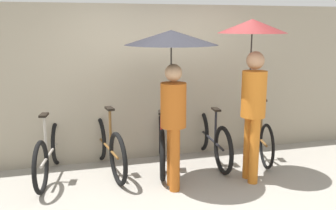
{
  "coord_description": "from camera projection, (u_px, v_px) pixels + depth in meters",
  "views": [
    {
      "loc": [
        -1.31,
        -3.86,
        2.06
      ],
      "look_at": [
        0.0,
        0.89,
        1.0
      ],
      "focal_mm": 40.0,
      "sensor_mm": 36.0,
      "label": 1
    }
  ],
  "objects": [
    {
      "name": "parked_bicycle_4",
      "position": [
        257.0,
        134.0,
        5.95
      ],
      "size": [
        0.56,
        1.66,
        1.08
      ],
      "rotation": [
        0.0,
        0.0,
        1.33
      ],
      "color": "black",
      "rests_on": "ground"
    },
    {
      "name": "parked_bicycle_1",
      "position": [
        108.0,
        146.0,
        5.33
      ],
      "size": [
        0.45,
        1.72,
        0.98
      ],
      "rotation": [
        0.0,
        0.0,
        1.72
      ],
      "color": "black",
      "rests_on": "ground"
    },
    {
      "name": "pedestrian_leading",
      "position": [
        172.0,
        60.0,
        4.59
      ],
      "size": [
        1.16,
        1.16,
        2.0
      ],
      "rotation": [
        0.0,
        0.0,
        -0.08
      ],
      "color": "#B25619",
      "rests_on": "ground"
    },
    {
      "name": "back_wall",
      "position": [
        154.0,
        83.0,
        5.79
      ],
      "size": [
        11.16,
        0.12,
        2.36
      ],
      "color": "gray",
      "rests_on": "ground"
    },
    {
      "name": "ground_plane",
      "position": [
        188.0,
        203.0,
        4.41
      ],
      "size": [
        30.0,
        30.0,
        0.0
      ],
      "primitive_type": "plane",
      "color": "gray"
    },
    {
      "name": "pedestrian_center",
      "position": [
        253.0,
        60.0,
        4.81
      ],
      "size": [
        0.9,
        0.9,
        2.13
      ],
      "rotation": [
        0.0,
        0.0,
        -0.06
      ],
      "color": "#C66B1E",
      "rests_on": "ground"
    },
    {
      "name": "parked_bicycle_0",
      "position": [
        50.0,
        152.0,
        5.12
      ],
      "size": [
        0.49,
        1.68,
        1.07
      ],
      "rotation": [
        0.0,
        0.0,
        1.39
      ],
      "color": "black",
      "rests_on": "ground"
    },
    {
      "name": "parked_bicycle_3",
      "position": [
        211.0,
        138.0,
        5.74
      ],
      "size": [
        0.44,
        1.74,
        1.1
      ],
      "rotation": [
        0.0,
        0.0,
        1.51
      ],
      "color": "black",
      "rests_on": "ground"
    },
    {
      "name": "parked_bicycle_2",
      "position": [
        161.0,
        142.0,
        5.53
      ],
      "size": [
        0.57,
        1.72,
        0.99
      ],
      "rotation": [
        0.0,
        0.0,
        1.34
      ],
      "color": "black",
      "rests_on": "ground"
    }
  ]
}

